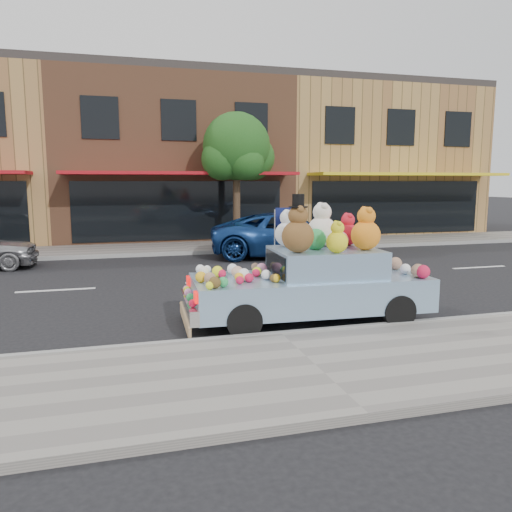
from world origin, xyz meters
name	(u,v)px	position (x,y,z in m)	size (l,w,h in m)	color
ground	(220,282)	(0.00, 0.00, 0.00)	(120.00, 120.00, 0.00)	black
near_sidewalk	(315,368)	(0.00, -6.50, 0.06)	(60.00, 3.00, 0.12)	gray
far_sidewalk	(186,248)	(0.00, 6.50, 0.06)	(60.00, 3.00, 0.12)	gray
near_kerb	(280,336)	(0.00, -5.00, 0.07)	(60.00, 0.12, 0.13)	gray
far_kerb	(192,253)	(0.00, 5.00, 0.07)	(60.00, 0.12, 0.13)	gray
storefront_mid	(169,159)	(0.00, 11.97, 3.64)	(10.00, 9.80, 7.30)	#905A3D
storefront_right	(359,161)	(10.00, 11.97, 3.64)	(10.00, 9.80, 7.30)	#AA8147
street_tree	(237,152)	(2.03, 6.55, 3.69)	(3.00, 2.70, 5.22)	#38281C
car_blue	(291,235)	(3.23, 3.61, 0.76)	(2.52, 5.48, 1.52)	navy
art_car	(312,278)	(0.92, -4.08, 0.82)	(4.56, 1.96, 2.37)	black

